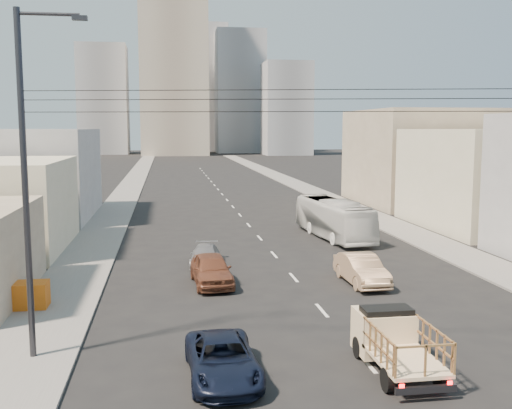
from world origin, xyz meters
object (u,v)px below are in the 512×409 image
object	(u,v)px
flatbed_pickup	(395,338)
city_bus	(334,218)
navy_pickup	(223,359)
crate_stack	(27,295)
streetlamp_left	(28,177)
sedan_grey	(205,255)
sedan_brown	(211,270)
sedan_tan	(361,269)

from	to	relation	value
flatbed_pickup	city_bus	distance (m)	24.52
navy_pickup	crate_stack	world-z (taller)	navy_pickup
navy_pickup	city_bus	bearing A→B (deg)	64.53
city_bus	streetlamp_left	bearing A→B (deg)	-134.29
navy_pickup	crate_stack	bearing A→B (deg)	130.63
city_bus	crate_stack	xyz separation A→B (m)	(-18.42, -15.26, -0.75)
sedan_grey	city_bus	bearing A→B (deg)	44.53
sedan_grey	navy_pickup	bearing A→B (deg)	-84.21
navy_pickup	sedan_brown	distance (m)	11.82
crate_stack	city_bus	bearing A→B (deg)	39.63
navy_pickup	sedan_brown	world-z (taller)	sedan_brown
navy_pickup	streetlamp_left	xyz separation A→B (m)	(-6.33, 2.65, 5.78)
sedan_grey	crate_stack	bearing A→B (deg)	-130.04
sedan_brown	flatbed_pickup	bearing A→B (deg)	-69.89
navy_pickup	streetlamp_left	bearing A→B (deg)	155.45
streetlamp_left	flatbed_pickup	bearing A→B (deg)	-12.93
city_bus	sedan_brown	distance (m)	15.71
sedan_brown	sedan_tan	distance (m)	7.81
flatbed_pickup	sedan_brown	bearing A→B (deg)	113.78
sedan_grey	streetlamp_left	xyz separation A→B (m)	(-6.81, -13.73, 5.86)
streetlamp_left	crate_stack	distance (m)	8.48
sedan_brown	sedan_tan	xyz separation A→B (m)	(7.75, -0.94, -0.03)
sedan_brown	crate_stack	bearing A→B (deg)	-163.40
navy_pickup	city_bus	world-z (taller)	city_bus
navy_pickup	streetlamp_left	distance (m)	8.97
navy_pickup	flatbed_pickup	bearing A→B (deg)	-3.07
city_bus	sedan_grey	world-z (taller)	city_bus
flatbed_pickup	sedan_tan	distance (m)	11.27
flatbed_pickup	sedan_grey	distance (m)	17.35
navy_pickup	sedan_tan	size ratio (longest dim) A/B	1.01
flatbed_pickup	sedan_tan	bearing A→B (deg)	77.19
city_bus	sedan_tan	bearing A→B (deg)	-105.56
flatbed_pickup	sedan_tan	world-z (taller)	flatbed_pickup
navy_pickup	sedan_grey	distance (m)	16.39
sedan_tan	sedan_grey	size ratio (longest dim) A/B	1.17
flatbed_pickup	navy_pickup	world-z (taller)	flatbed_pickup
city_bus	streetlamp_left	world-z (taller)	streetlamp_left
city_bus	flatbed_pickup	bearing A→B (deg)	-107.04
flatbed_pickup	city_bus	size ratio (longest dim) A/B	0.43
navy_pickup	sedan_tan	xyz separation A→B (m)	(8.28, 10.86, 0.11)
navy_pickup	city_bus	xyz separation A→B (m)	(10.49, 23.94, 0.79)
crate_stack	streetlamp_left	bearing A→B (deg)	-75.08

